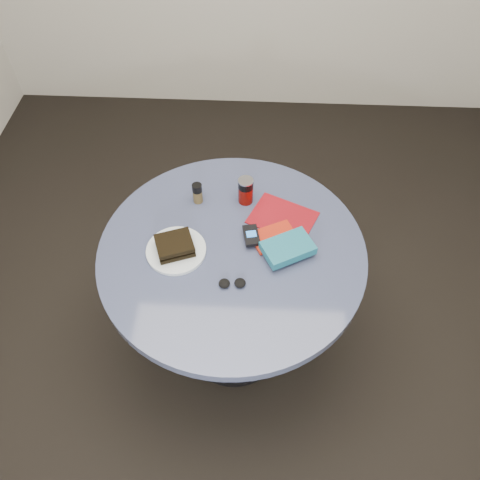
{
  "coord_description": "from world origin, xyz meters",
  "views": [
    {
      "loc": [
        0.08,
        -1.06,
        2.13
      ],
      "look_at": [
        0.03,
        0.0,
        0.8
      ],
      "focal_mm": 35.0,
      "sensor_mm": 36.0,
      "label": 1
    }
  ],
  "objects_px": {
    "table": "(233,273)",
    "sandwich": "(175,246)",
    "plate": "(176,250)",
    "mp3_player": "(251,235)",
    "pepper_grinder": "(197,193)",
    "headphones": "(232,283)",
    "soda_can": "(246,191)",
    "red_book": "(274,237)",
    "magazine": "(283,218)",
    "novel": "(288,248)"
  },
  "relations": [
    {
      "from": "pepper_grinder",
      "to": "mp3_player",
      "type": "bearing_deg",
      "value": -40.68
    },
    {
      "from": "sandwich",
      "to": "pepper_grinder",
      "type": "bearing_deg",
      "value": 77.74
    },
    {
      "from": "plate",
      "to": "sandwich",
      "type": "height_order",
      "value": "sandwich"
    },
    {
      "from": "sandwich",
      "to": "pepper_grinder",
      "type": "relative_size",
      "value": 1.78
    },
    {
      "from": "table",
      "to": "pepper_grinder",
      "type": "xyz_separation_m",
      "value": [
        -0.15,
        0.23,
        0.21
      ]
    },
    {
      "from": "plate",
      "to": "red_book",
      "type": "height_order",
      "value": "red_book"
    },
    {
      "from": "magazine",
      "to": "pepper_grinder",
      "type": "bearing_deg",
      "value": -167.74
    },
    {
      "from": "soda_can",
      "to": "pepper_grinder",
      "type": "distance_m",
      "value": 0.19
    },
    {
      "from": "table",
      "to": "sandwich",
      "type": "height_order",
      "value": "sandwich"
    },
    {
      "from": "soda_can",
      "to": "mp3_player",
      "type": "bearing_deg",
      "value": -81.63
    },
    {
      "from": "soda_can",
      "to": "headphones",
      "type": "relative_size",
      "value": 1.15
    },
    {
      "from": "sandwich",
      "to": "plate",
      "type": "bearing_deg",
      "value": 22.91
    },
    {
      "from": "sandwich",
      "to": "novel",
      "type": "bearing_deg",
      "value": 1.46
    },
    {
      "from": "headphones",
      "to": "pepper_grinder",
      "type": "bearing_deg",
      "value": 112.1
    },
    {
      "from": "red_book",
      "to": "headphones",
      "type": "height_order",
      "value": "headphones"
    },
    {
      "from": "mp3_player",
      "to": "headphones",
      "type": "bearing_deg",
      "value": -106.09
    },
    {
      "from": "novel",
      "to": "pepper_grinder",
      "type": "bearing_deg",
      "value": 117.09
    },
    {
      "from": "magazine",
      "to": "mp3_player",
      "type": "xyz_separation_m",
      "value": [
        -0.12,
        -0.11,
        0.02
      ]
    },
    {
      "from": "pepper_grinder",
      "to": "red_book",
      "type": "distance_m",
      "value": 0.36
    },
    {
      "from": "soda_can",
      "to": "novel",
      "type": "height_order",
      "value": "soda_can"
    },
    {
      "from": "sandwich",
      "to": "mp3_player",
      "type": "bearing_deg",
      "value": 14.34
    },
    {
      "from": "pepper_grinder",
      "to": "novel",
      "type": "distance_m",
      "value": 0.43
    },
    {
      "from": "mp3_player",
      "to": "plate",
      "type": "bearing_deg",
      "value": -165.73
    },
    {
      "from": "magazine",
      "to": "novel",
      "type": "bearing_deg",
      "value": -60.47
    },
    {
      "from": "plate",
      "to": "magazine",
      "type": "relative_size",
      "value": 0.91
    },
    {
      "from": "soda_can",
      "to": "magazine",
      "type": "xyz_separation_m",
      "value": [
        0.15,
        -0.09,
        -0.06
      ]
    },
    {
      "from": "sandwich",
      "to": "novel",
      "type": "distance_m",
      "value": 0.41
    },
    {
      "from": "plate",
      "to": "pepper_grinder",
      "type": "height_order",
      "value": "pepper_grinder"
    },
    {
      "from": "novel",
      "to": "plate",
      "type": "bearing_deg",
      "value": 153.56
    },
    {
      "from": "mp3_player",
      "to": "soda_can",
      "type": "bearing_deg",
      "value": 98.37
    },
    {
      "from": "novel",
      "to": "mp3_player",
      "type": "height_order",
      "value": "novel"
    },
    {
      "from": "novel",
      "to": "mp3_player",
      "type": "bearing_deg",
      "value": 128.09
    },
    {
      "from": "table",
      "to": "soda_can",
      "type": "relative_size",
      "value": 8.79
    },
    {
      "from": "magazine",
      "to": "headphones",
      "type": "xyz_separation_m",
      "value": [
        -0.18,
        -0.32,
        0.01
      ]
    },
    {
      "from": "table",
      "to": "plate",
      "type": "bearing_deg",
      "value": -172.68
    },
    {
      "from": "magazine",
      "to": "red_book",
      "type": "distance_m",
      "value": 0.11
    },
    {
      "from": "table",
      "to": "soda_can",
      "type": "bearing_deg",
      "value": 80.61
    },
    {
      "from": "sandwich",
      "to": "pepper_grinder",
      "type": "xyz_separation_m",
      "value": [
        0.06,
        0.26,
        0.01
      ]
    },
    {
      "from": "pepper_grinder",
      "to": "magazine",
      "type": "distance_m",
      "value": 0.35
    },
    {
      "from": "novel",
      "to": "mp3_player",
      "type": "xyz_separation_m",
      "value": [
        -0.13,
        0.06,
        -0.01
      ]
    },
    {
      "from": "mp3_player",
      "to": "pepper_grinder",
      "type": "bearing_deg",
      "value": 139.32
    },
    {
      "from": "sandwich",
      "to": "soda_can",
      "type": "height_order",
      "value": "soda_can"
    },
    {
      "from": "table",
      "to": "soda_can",
      "type": "height_order",
      "value": "soda_can"
    },
    {
      "from": "soda_can",
      "to": "novel",
      "type": "distance_m",
      "value": 0.31
    },
    {
      "from": "pepper_grinder",
      "to": "red_book",
      "type": "height_order",
      "value": "pepper_grinder"
    },
    {
      "from": "plate",
      "to": "novel",
      "type": "height_order",
      "value": "novel"
    },
    {
      "from": "headphones",
      "to": "plate",
      "type": "bearing_deg",
      "value": 147.56
    },
    {
      "from": "plate",
      "to": "magazine",
      "type": "distance_m",
      "value": 0.44
    },
    {
      "from": "plate",
      "to": "soda_can",
      "type": "bearing_deg",
      "value": 47.88
    },
    {
      "from": "pepper_grinder",
      "to": "headphones",
      "type": "xyz_separation_m",
      "value": [
        0.16,
        -0.4,
        -0.04
      ]
    }
  ]
}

